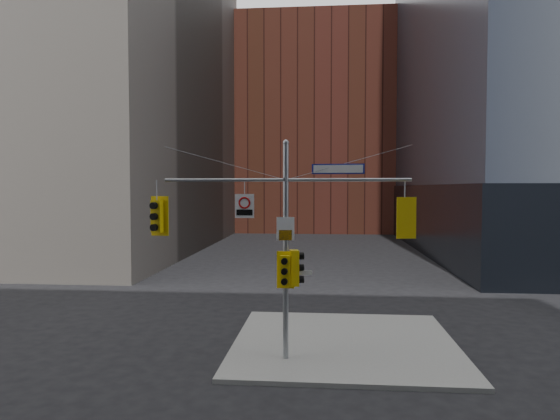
% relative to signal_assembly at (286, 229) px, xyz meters
% --- Properties ---
extents(ground, '(160.00, 160.00, 0.00)m').
position_rel_signal_assembly_xyz_m(ground, '(0.00, -1.99, -4.42)').
color(ground, black).
rests_on(ground, ground).
extents(sidewalk_corner, '(8.00, 8.00, 0.15)m').
position_rel_signal_assembly_xyz_m(sidewalk_corner, '(2.00, 2.01, -4.34)').
color(sidewalk_corner, gray).
rests_on(sidewalk_corner, ground).
extents(brick_midrise, '(26.00, 20.00, 28.00)m').
position_rel_signal_assembly_xyz_m(brick_midrise, '(0.00, 56.01, 9.58)').
color(brick_midrise, brown).
rests_on(brick_midrise, ground).
extents(signal_assembly, '(8.00, 0.80, 7.30)m').
position_rel_signal_assembly_xyz_m(signal_assembly, '(0.00, 0.00, 0.00)').
color(signal_assembly, gray).
rests_on(signal_assembly, ground).
extents(traffic_light_west_arm, '(0.63, 0.57, 1.33)m').
position_rel_signal_assembly_xyz_m(traffic_light_west_arm, '(-4.29, 0.01, 0.38)').
color(traffic_light_west_arm, yellow).
rests_on(traffic_light_west_arm, ground).
extents(traffic_light_east_arm, '(0.62, 0.55, 1.31)m').
position_rel_signal_assembly_xyz_m(traffic_light_east_arm, '(3.79, 0.00, 0.38)').
color(traffic_light_east_arm, yellow).
rests_on(traffic_light_east_arm, ground).
extents(traffic_light_pole_side, '(0.50, 0.43, 1.16)m').
position_rel_signal_assembly_xyz_m(traffic_light_pole_side, '(0.33, 0.02, -1.28)').
color(traffic_light_pole_side, yellow).
rests_on(traffic_light_pole_side, ground).
extents(traffic_light_pole_front, '(0.58, 0.46, 1.21)m').
position_rel_signal_assembly_xyz_m(traffic_light_pole_front, '(0.00, -0.27, -1.32)').
color(traffic_light_pole_front, yellow).
rests_on(traffic_light_pole_front, ground).
extents(street_sign_blade, '(1.68, 0.18, 0.33)m').
position_rel_signal_assembly_xyz_m(street_sign_blade, '(1.68, 0.00, 1.93)').
color(street_sign_blade, navy).
rests_on(street_sign_blade, ground).
extents(regulatory_sign_arm, '(0.63, 0.08, 0.78)m').
position_rel_signal_assembly_xyz_m(regulatory_sign_arm, '(-1.35, -0.02, 0.76)').
color(regulatory_sign_arm, silver).
rests_on(regulatory_sign_arm, ground).
extents(regulatory_sign_pole, '(0.57, 0.10, 0.75)m').
position_rel_signal_assembly_xyz_m(regulatory_sign_pole, '(0.00, -0.11, -0.01)').
color(regulatory_sign_pole, silver).
rests_on(regulatory_sign_pole, ground).
extents(street_blade_ew, '(0.81, 0.05, 0.16)m').
position_rel_signal_assembly_xyz_m(street_blade_ew, '(0.45, 0.01, -1.43)').
color(street_blade_ew, silver).
rests_on(street_blade_ew, ground).
extents(street_blade_ns, '(0.06, 0.83, 0.17)m').
position_rel_signal_assembly_xyz_m(street_blade_ns, '(0.00, 0.46, -1.65)').
color(street_blade_ns, '#145926').
rests_on(street_blade_ns, ground).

